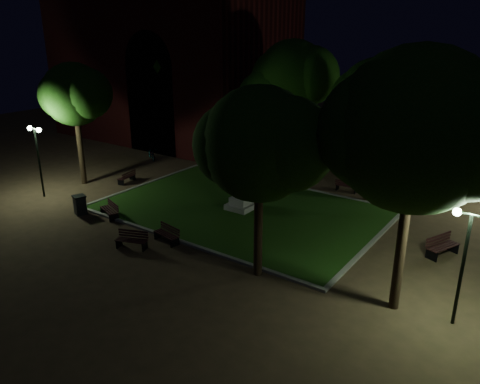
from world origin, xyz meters
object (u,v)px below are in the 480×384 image
(bench_near_left, at_px, (132,240))
(bench_left_side, at_px, (127,177))
(trash_bin, at_px, (80,205))
(monument, at_px, (241,194))
(bench_right_side, at_px, (442,246))
(bench_far_side, at_px, (346,186))
(bench_west_near, at_px, (110,210))
(bench_near_right, at_px, (167,234))
(bicycle, at_px, (152,154))

(bench_near_left, height_order, bench_left_side, bench_near_left)
(bench_left_side, bearing_deg, trash_bin, 11.62)
(monument, bearing_deg, trash_bin, -140.81)
(bench_right_side, bearing_deg, bench_far_side, 74.54)
(bench_west_near, height_order, trash_bin, trash_bin)
(bench_near_right, xyz_separation_m, trash_bin, (-6.34, -0.22, 0.17))
(bench_left_side, bearing_deg, bench_right_side, 83.74)
(bench_near_left, bearing_deg, bench_right_side, 10.53)
(bench_near_right, relative_size, bench_left_side, 1.07)
(monument, height_order, bench_near_left, monument)
(bicycle, bearing_deg, monument, -81.23)
(monument, bearing_deg, bench_right_side, 4.06)
(monument, distance_m, bench_right_side, 10.60)
(monument, relative_size, bench_left_side, 2.22)
(bicycle, bearing_deg, bench_near_left, -107.91)
(bench_far_side, bearing_deg, trash_bin, 46.22)
(monument, xyz_separation_m, bench_right_side, (10.56, 0.75, -0.52))
(bench_far_side, bearing_deg, bench_west_near, 49.42)
(bench_near_right, relative_size, bench_far_side, 1.10)
(bench_near_left, height_order, bench_right_side, bench_right_side)
(monument, height_order, bench_right_side, monument)
(bench_near_right, distance_m, bench_west_near, 4.70)
(bench_near_right, distance_m, bench_right_side, 12.69)
(bench_far_side, distance_m, bicycle, 15.39)
(bench_near_left, xyz_separation_m, bench_west_near, (-3.78, 1.88, 0.01))
(bench_near_right, bearing_deg, bench_far_side, 80.07)
(trash_bin, bearing_deg, bench_left_side, 111.29)
(trash_bin, bearing_deg, bench_west_near, 22.30)
(bench_right_side, height_order, bicycle, bench_right_side)
(bench_right_side, xyz_separation_m, bench_far_side, (-6.93, 5.53, -0.09))
(bench_near_left, distance_m, bench_near_right, 1.68)
(bench_left_side, xyz_separation_m, bicycle, (-2.76, 4.98, 0.09))
(bench_near_left, distance_m, bench_far_side, 14.04)
(bench_near_left, xyz_separation_m, trash_bin, (-5.45, 1.20, 0.16))
(bench_near_right, distance_m, bench_left_side, 9.74)
(bench_left_side, height_order, bicycle, bicycle)
(bench_west_near, bearing_deg, trash_bin, -138.05)
(monument, distance_m, bench_left_side, 8.94)
(bench_near_right, xyz_separation_m, bench_right_side, (11.10, 6.14, 0.06))
(monument, distance_m, bench_near_right, 5.45)
(monument, distance_m, bench_far_side, 7.28)
(bench_right_side, distance_m, trash_bin, 18.57)
(bench_near_right, relative_size, trash_bin, 1.42)
(bench_near_left, distance_m, bench_left_side, 9.84)
(bench_near_right, bearing_deg, bench_right_side, 38.67)
(monument, height_order, trash_bin, monument)
(bench_near_right, height_order, bench_left_side, bench_near_right)
(bench_west_near, xyz_separation_m, bench_left_side, (-3.69, 4.52, -0.04))
(bicycle, bearing_deg, bench_west_near, -115.67)
(bench_west_near, relative_size, bicycle, 0.94)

